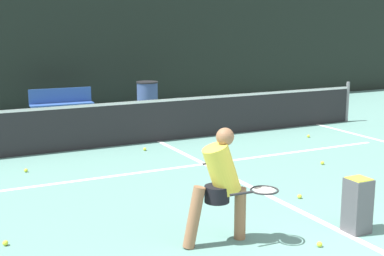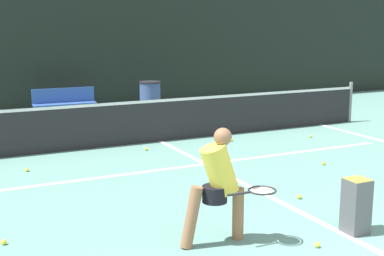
% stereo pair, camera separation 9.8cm
% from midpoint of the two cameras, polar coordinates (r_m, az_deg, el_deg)
% --- Properties ---
extents(court_service_line, '(8.25, 0.10, 0.01)m').
position_cam_midpoint_polar(court_service_line, '(10.08, 1.73, -3.86)').
color(court_service_line, white).
rests_on(court_service_line, ground).
extents(court_center_mark, '(0.10, 7.41, 0.01)m').
position_cam_midpoint_polar(court_center_mark, '(8.84, 6.27, -6.10)').
color(court_center_mark, white).
rests_on(court_center_mark, ground).
extents(net, '(11.09, 0.09, 1.07)m').
position_cam_midpoint_polar(net, '(11.92, -3.19, 0.98)').
color(net, slate).
rests_on(net, ground).
extents(fence_back, '(24.00, 0.06, 3.64)m').
position_cam_midpoint_polar(fence_back, '(16.31, -9.92, 8.18)').
color(fence_back, black).
rests_on(fence_back, ground).
extents(player_practicing, '(1.12, 0.60, 1.42)m').
position_cam_midpoint_polar(player_practicing, '(6.37, 3.31, -5.79)').
color(player_practicing, '#8C6042').
rests_on(player_practicing, ground).
extents(tennis_ball_scattered_0, '(0.07, 0.07, 0.07)m').
position_cam_midpoint_polar(tennis_ball_scattered_0, '(12.01, 4.48, -1.28)').
color(tennis_ball_scattered_0, '#D1E033').
rests_on(tennis_ball_scattered_0, ground).
extents(tennis_ball_scattered_1, '(0.07, 0.07, 0.07)m').
position_cam_midpoint_polar(tennis_ball_scattered_1, '(8.30, 11.71, -7.20)').
color(tennis_ball_scattered_1, '#D1E033').
rests_on(tennis_ball_scattered_1, ground).
extents(tennis_ball_scattered_2, '(0.07, 0.07, 0.07)m').
position_cam_midpoint_polar(tennis_ball_scattered_2, '(10.32, 14.12, -3.67)').
color(tennis_ball_scattered_2, '#D1E033').
rests_on(tennis_ball_scattered_2, ground).
extents(tennis_ball_scattered_4, '(0.07, 0.07, 0.07)m').
position_cam_midpoint_polar(tennis_ball_scattered_4, '(6.65, 13.65, -12.02)').
color(tennis_ball_scattered_4, '#D1E033').
rests_on(tennis_ball_scattered_4, ground).
extents(tennis_ball_scattered_5, '(0.07, 0.07, 0.07)m').
position_cam_midpoint_polar(tennis_ball_scattered_5, '(12.67, 12.75, -0.88)').
color(tennis_ball_scattered_5, '#D1E033').
rests_on(tennis_ball_scattered_5, ground).
extents(tennis_ball_scattered_7, '(0.07, 0.07, 0.07)m').
position_cam_midpoint_polar(tennis_ball_scattered_7, '(11.16, -4.67, -2.25)').
color(tennis_ball_scattered_7, '#D1E033').
rests_on(tennis_ball_scattered_7, ground).
extents(tennis_ball_scattered_8, '(0.07, 0.07, 0.07)m').
position_cam_midpoint_polar(tennis_ball_scattered_8, '(6.91, -19.05, -11.43)').
color(tennis_ball_scattered_8, '#D1E033').
rests_on(tennis_ball_scattered_8, ground).
extents(tennis_ball_scattered_9, '(0.07, 0.07, 0.07)m').
position_cam_midpoint_polar(tennis_ball_scattered_9, '(10.01, -16.92, -4.29)').
color(tennis_ball_scattered_9, '#D1E033').
rests_on(tennis_ball_scattered_9, ground).
extents(ball_hopper, '(0.28, 0.28, 0.71)m').
position_cam_midpoint_polar(ball_hopper, '(7.10, 17.49, -7.80)').
color(ball_hopper, '#4C4C51').
rests_on(ball_hopper, ground).
extents(courtside_bench, '(1.70, 0.45, 0.86)m').
position_cam_midpoint_polar(courtside_bench, '(15.02, -13.27, 2.66)').
color(courtside_bench, '#2D519E').
rests_on(courtside_bench, ground).
extents(trash_bin, '(0.62, 0.62, 0.97)m').
position_cam_midpoint_polar(trash_bin, '(15.41, -4.30, 3.19)').
color(trash_bin, '#384C7F').
rests_on(trash_bin, ground).
extents(parked_car, '(1.63, 4.65, 1.35)m').
position_cam_midpoint_polar(parked_car, '(19.83, -9.86, 5.09)').
color(parked_car, silver).
rests_on(parked_car, ground).
extents(building_far, '(36.00, 2.40, 4.68)m').
position_cam_midpoint_polar(building_far, '(34.50, -18.74, 10.14)').
color(building_far, gray).
rests_on(building_far, ground).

